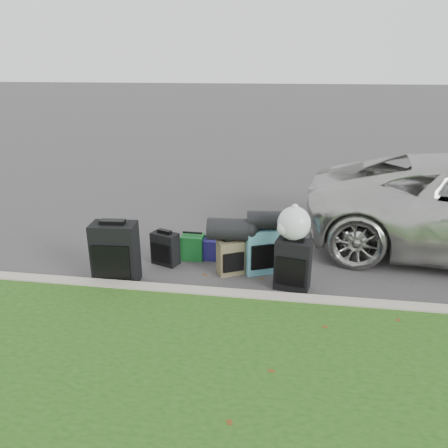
# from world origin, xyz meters

# --- Properties ---
(ground) EXTENTS (120.00, 120.00, 0.00)m
(ground) POSITION_xyz_m (0.00, 0.00, 0.00)
(ground) COLOR #383535
(ground) RESTS_ON ground
(curb) EXTENTS (120.00, 0.18, 0.15)m
(curb) POSITION_xyz_m (0.00, -1.00, 0.07)
(curb) COLOR #9E937F
(curb) RESTS_ON ground
(suitcase_small_black) EXTENTS (0.42, 0.32, 0.46)m
(suitcase_small_black) POSITION_xyz_m (-0.90, -0.05, 0.23)
(suitcase_small_black) COLOR black
(suitcase_small_black) RESTS_ON ground
(suitcase_large_black_left) EXTENTS (0.59, 0.38, 0.81)m
(suitcase_large_black_left) POSITION_xyz_m (-1.36, -0.69, 0.40)
(suitcase_large_black_left) COLOR black
(suitcase_large_black_left) RESTS_ON ground
(suitcase_olive) EXTENTS (0.41, 0.35, 0.48)m
(suitcase_olive) POSITION_xyz_m (0.05, -0.22, 0.24)
(suitcase_olive) COLOR #46402C
(suitcase_olive) RESTS_ON ground
(suitcase_teal) EXTENTS (0.50, 0.41, 0.62)m
(suitcase_teal) POSITION_xyz_m (0.44, -0.10, 0.31)
(suitcase_teal) COLOR teal
(suitcase_teal) RESTS_ON ground
(suitcase_large_black_right) EXTENTS (0.47, 0.34, 0.65)m
(suitcase_large_black_right) POSITION_xyz_m (0.88, -0.51, 0.32)
(suitcase_large_black_right) COLOR black
(suitcase_large_black_right) RESTS_ON ground
(tote_green) EXTENTS (0.32, 0.26, 0.36)m
(tote_green) POSITION_xyz_m (-0.55, 0.19, 0.18)
(tote_green) COLOR #166425
(tote_green) RESTS_ON ground
(tote_navy) EXTENTS (0.29, 0.23, 0.30)m
(tote_navy) POSITION_xyz_m (-0.26, 0.22, 0.15)
(tote_navy) COLOR navy
(tote_navy) RESTS_ON ground
(duffel_left) EXTENTS (0.56, 0.32, 0.30)m
(duffel_left) POSITION_xyz_m (0.02, -0.19, 0.62)
(duffel_left) COLOR black
(duffel_left) RESTS_ON suitcase_olive
(duffel_right) EXTENTS (0.47, 0.30, 0.25)m
(duffel_right) POSITION_xyz_m (0.48, -0.10, 0.74)
(duffel_right) COLOR black
(duffel_right) RESTS_ON suitcase_teal
(trash_bag) EXTENTS (0.41, 0.41, 0.41)m
(trash_bag) POSITION_xyz_m (0.86, -0.45, 0.85)
(trash_bag) COLOR silver
(trash_bag) RESTS_ON suitcase_large_black_right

